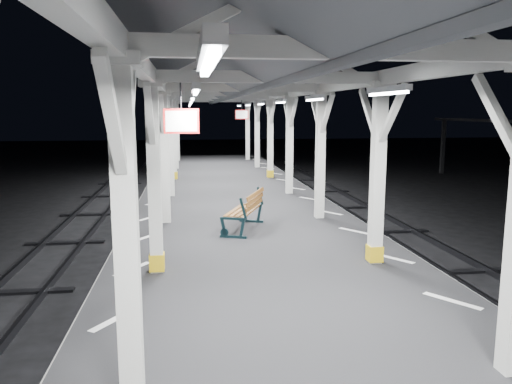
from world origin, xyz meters
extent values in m
plane|color=black|center=(0.00, 0.00, 0.00)|extent=(120.00, 120.00, 0.00)
cube|color=black|center=(0.00, 0.00, 0.50)|extent=(6.00, 50.00, 1.00)
cube|color=silver|center=(-2.45, 0.00, 1.00)|extent=(1.00, 48.00, 0.01)
cube|color=silver|center=(2.45, 0.00, 1.00)|extent=(1.00, 48.00, 0.01)
cube|color=silver|center=(-2.00, -2.00, 2.60)|extent=(0.22, 0.22, 3.20)
cube|color=silver|center=(-2.00, -2.00, 4.26)|extent=(0.40, 0.40, 0.12)
cube|color=silver|center=(-2.00, -1.45, 3.75)|extent=(0.10, 0.99, 0.99)
cube|color=silver|center=(-2.00, -2.55, 3.75)|extent=(0.10, 0.99, 0.99)
cube|color=silver|center=(-2.00, 2.00, 2.60)|extent=(0.22, 0.22, 3.20)
cube|color=silver|center=(-2.00, 2.00, 4.26)|extent=(0.40, 0.40, 0.12)
cube|color=gold|center=(-2.00, 2.00, 1.18)|extent=(0.26, 0.26, 0.30)
cube|color=silver|center=(-2.00, 2.55, 3.75)|extent=(0.10, 0.99, 0.99)
cube|color=silver|center=(-2.00, 1.45, 3.75)|extent=(0.10, 0.99, 0.99)
cube|color=silver|center=(-2.00, 6.00, 2.60)|extent=(0.22, 0.22, 3.20)
cube|color=silver|center=(-2.00, 6.00, 4.26)|extent=(0.40, 0.40, 0.12)
cube|color=silver|center=(-2.00, 6.55, 3.75)|extent=(0.10, 0.99, 0.99)
cube|color=silver|center=(-2.00, 5.45, 3.75)|extent=(0.10, 0.99, 0.99)
cube|color=silver|center=(-2.00, 10.00, 2.60)|extent=(0.22, 0.22, 3.20)
cube|color=silver|center=(-2.00, 10.00, 4.26)|extent=(0.40, 0.40, 0.12)
cube|color=silver|center=(-2.00, 10.55, 3.75)|extent=(0.10, 0.99, 0.99)
cube|color=silver|center=(-2.00, 9.45, 3.75)|extent=(0.10, 0.99, 0.99)
cube|color=silver|center=(-2.00, 14.00, 2.60)|extent=(0.22, 0.22, 3.20)
cube|color=silver|center=(-2.00, 14.00, 4.26)|extent=(0.40, 0.40, 0.12)
cube|color=gold|center=(-2.00, 14.00, 1.18)|extent=(0.26, 0.26, 0.30)
cube|color=silver|center=(-2.00, 14.55, 3.75)|extent=(0.10, 0.99, 0.99)
cube|color=silver|center=(-2.00, 13.45, 3.75)|extent=(0.10, 0.99, 0.99)
cube|color=silver|center=(-2.00, 18.00, 2.60)|extent=(0.22, 0.22, 3.20)
cube|color=silver|center=(-2.00, 18.00, 4.26)|extent=(0.40, 0.40, 0.12)
cube|color=silver|center=(-2.00, 18.55, 3.75)|extent=(0.10, 0.99, 0.99)
cube|color=silver|center=(-2.00, 17.45, 3.75)|extent=(0.10, 0.99, 0.99)
cube|color=silver|center=(-2.00, 22.00, 2.60)|extent=(0.22, 0.22, 3.20)
cube|color=silver|center=(-2.00, 22.00, 4.26)|extent=(0.40, 0.40, 0.12)
cube|color=silver|center=(-2.00, 22.55, 3.75)|extent=(0.10, 0.99, 0.99)
cube|color=silver|center=(-2.00, 21.45, 3.75)|extent=(0.10, 0.99, 0.99)
cube|color=silver|center=(2.00, -1.45, 3.75)|extent=(0.10, 0.99, 0.99)
cube|color=silver|center=(2.00, 2.00, 2.60)|extent=(0.22, 0.22, 3.20)
cube|color=silver|center=(2.00, 2.00, 4.26)|extent=(0.40, 0.40, 0.12)
cube|color=gold|center=(2.00, 2.00, 1.18)|extent=(0.26, 0.26, 0.30)
cube|color=silver|center=(2.00, 2.55, 3.75)|extent=(0.10, 0.99, 0.99)
cube|color=silver|center=(2.00, 1.45, 3.75)|extent=(0.10, 0.99, 0.99)
cube|color=silver|center=(2.00, 6.00, 2.60)|extent=(0.22, 0.22, 3.20)
cube|color=silver|center=(2.00, 6.00, 4.26)|extent=(0.40, 0.40, 0.12)
cube|color=silver|center=(2.00, 6.55, 3.75)|extent=(0.10, 0.99, 0.99)
cube|color=silver|center=(2.00, 5.45, 3.75)|extent=(0.10, 0.99, 0.99)
cube|color=silver|center=(2.00, 10.00, 2.60)|extent=(0.22, 0.22, 3.20)
cube|color=silver|center=(2.00, 10.00, 4.26)|extent=(0.40, 0.40, 0.12)
cube|color=silver|center=(2.00, 10.55, 3.75)|extent=(0.10, 0.99, 0.99)
cube|color=silver|center=(2.00, 9.45, 3.75)|extent=(0.10, 0.99, 0.99)
cube|color=silver|center=(2.00, 14.00, 2.60)|extent=(0.22, 0.22, 3.20)
cube|color=silver|center=(2.00, 14.00, 4.26)|extent=(0.40, 0.40, 0.12)
cube|color=gold|center=(2.00, 14.00, 1.18)|extent=(0.26, 0.26, 0.30)
cube|color=silver|center=(2.00, 14.55, 3.75)|extent=(0.10, 0.99, 0.99)
cube|color=silver|center=(2.00, 13.45, 3.75)|extent=(0.10, 0.99, 0.99)
cube|color=silver|center=(2.00, 18.00, 2.60)|extent=(0.22, 0.22, 3.20)
cube|color=silver|center=(2.00, 18.00, 4.26)|extent=(0.40, 0.40, 0.12)
cube|color=silver|center=(2.00, 18.55, 3.75)|extent=(0.10, 0.99, 0.99)
cube|color=silver|center=(2.00, 17.45, 3.75)|extent=(0.10, 0.99, 0.99)
cube|color=silver|center=(2.00, 22.00, 2.60)|extent=(0.22, 0.22, 3.20)
cube|color=silver|center=(2.00, 22.00, 4.26)|extent=(0.40, 0.40, 0.12)
cube|color=silver|center=(2.00, 22.55, 3.75)|extent=(0.10, 0.99, 0.99)
cube|color=silver|center=(2.00, 21.45, 3.75)|extent=(0.10, 0.99, 0.99)
cube|color=silver|center=(-2.00, 0.00, 4.38)|extent=(0.18, 48.00, 0.24)
cube|color=silver|center=(2.00, 0.00, 4.38)|extent=(0.18, 48.00, 0.24)
cube|color=silver|center=(0.00, -2.00, 4.38)|extent=(4.20, 0.14, 0.20)
cube|color=silver|center=(0.00, 2.00, 4.38)|extent=(4.20, 0.14, 0.20)
cube|color=silver|center=(0.00, 6.00, 4.38)|extent=(4.20, 0.14, 0.20)
cube|color=silver|center=(0.00, 10.00, 4.38)|extent=(4.20, 0.14, 0.20)
cube|color=silver|center=(0.00, 14.00, 4.38)|extent=(4.20, 0.14, 0.20)
cube|color=silver|center=(0.00, 18.00, 4.38)|extent=(4.20, 0.14, 0.20)
cube|color=silver|center=(0.00, 22.00, 4.38)|extent=(4.20, 0.14, 0.20)
cube|color=#494C51|center=(-1.30, 0.00, 4.92)|extent=(2.80, 49.00, 1.45)
cube|color=#494C51|center=(1.30, 0.00, 4.92)|extent=(2.80, 49.00, 1.45)
cube|color=silver|center=(-1.30, -4.00, 4.10)|extent=(0.10, 1.35, 0.08)
cube|color=white|center=(-1.30, -4.00, 4.05)|extent=(0.05, 1.25, 0.05)
cube|color=silver|center=(-1.30, 0.00, 4.10)|extent=(0.10, 1.35, 0.08)
cube|color=white|center=(-1.30, 0.00, 4.05)|extent=(0.05, 1.25, 0.05)
cube|color=silver|center=(-1.30, 4.00, 4.10)|extent=(0.10, 1.35, 0.08)
cube|color=white|center=(-1.30, 4.00, 4.05)|extent=(0.05, 1.25, 0.05)
cube|color=silver|center=(-1.30, 8.00, 4.10)|extent=(0.10, 1.35, 0.08)
cube|color=white|center=(-1.30, 8.00, 4.05)|extent=(0.05, 1.25, 0.05)
cube|color=silver|center=(-1.30, 12.00, 4.10)|extent=(0.10, 1.35, 0.08)
cube|color=white|center=(-1.30, 12.00, 4.05)|extent=(0.05, 1.25, 0.05)
cube|color=silver|center=(-1.30, 16.00, 4.10)|extent=(0.10, 1.35, 0.08)
cube|color=white|center=(-1.30, 16.00, 4.05)|extent=(0.05, 1.25, 0.05)
cube|color=silver|center=(-1.30, 20.00, 4.10)|extent=(0.10, 1.35, 0.08)
cube|color=white|center=(-1.30, 20.00, 4.05)|extent=(0.05, 1.25, 0.05)
cube|color=silver|center=(1.30, 0.00, 4.10)|extent=(0.10, 1.35, 0.08)
cube|color=white|center=(1.30, 0.00, 4.05)|extent=(0.05, 1.25, 0.05)
cube|color=silver|center=(1.30, 4.00, 4.10)|extent=(0.10, 1.35, 0.08)
cube|color=white|center=(1.30, 4.00, 4.05)|extent=(0.05, 1.25, 0.05)
cube|color=silver|center=(1.30, 8.00, 4.10)|extent=(0.10, 1.35, 0.08)
cube|color=white|center=(1.30, 8.00, 4.05)|extent=(0.05, 1.25, 0.05)
cube|color=silver|center=(1.30, 12.00, 4.10)|extent=(0.10, 1.35, 0.08)
cube|color=white|center=(1.30, 12.00, 4.05)|extent=(0.05, 1.25, 0.05)
cube|color=silver|center=(1.30, 16.00, 4.10)|extent=(0.10, 1.35, 0.08)
cube|color=white|center=(1.30, 16.00, 4.05)|extent=(0.05, 1.25, 0.05)
cube|color=silver|center=(1.30, 20.00, 4.10)|extent=(0.10, 1.35, 0.08)
cube|color=white|center=(1.30, 20.00, 4.05)|extent=(0.05, 1.25, 0.05)
cylinder|color=black|center=(-1.50, 0.57, 4.02)|extent=(0.02, 0.02, 0.36)
cube|color=red|center=(-1.50, 0.57, 3.67)|extent=(0.50, 0.03, 0.35)
cube|color=white|center=(-1.50, 0.57, 3.67)|extent=(0.44, 0.04, 0.29)
cylinder|color=black|center=(0.62, 12.27, 4.02)|extent=(0.02, 0.02, 0.36)
cube|color=red|center=(0.62, 12.27, 3.67)|extent=(0.50, 0.03, 0.35)
cube|color=white|center=(0.62, 12.27, 3.67)|extent=(0.44, 0.05, 0.29)
cube|color=black|center=(14.00, 22.00, 1.65)|extent=(0.20, 0.20, 3.30)
sphere|color=silver|center=(14.00, 16.00, 3.22)|extent=(0.20, 0.20, 0.20)
sphere|color=silver|center=(14.00, 22.00, 3.22)|extent=(0.20, 0.20, 0.20)
cube|color=black|center=(-0.45, 4.15, 1.03)|extent=(0.60, 0.28, 0.06)
cube|color=black|center=(-0.67, 4.23, 1.24)|extent=(0.17, 0.11, 0.48)
cube|color=black|center=(-0.26, 4.08, 1.24)|extent=(0.15, 0.10, 0.48)
cube|color=black|center=(-0.24, 4.07, 1.69)|extent=(0.18, 0.11, 0.45)
cube|color=black|center=(0.15, 5.70, 1.03)|extent=(0.60, 0.28, 0.06)
cube|color=black|center=(-0.07, 5.78, 1.24)|extent=(0.17, 0.11, 0.48)
cube|color=black|center=(0.34, 5.62, 1.24)|extent=(0.15, 0.10, 0.48)
cube|color=black|center=(0.36, 5.61, 1.69)|extent=(0.18, 0.11, 0.45)
cube|color=brown|center=(-0.35, 5.00, 1.47)|extent=(0.66, 1.50, 0.04)
cube|color=brown|center=(-0.22, 4.95, 1.47)|extent=(0.66, 1.50, 0.04)
cube|color=brown|center=(-0.10, 4.90, 1.47)|extent=(0.66, 1.50, 0.04)
cube|color=brown|center=(0.03, 4.85, 1.47)|extent=(0.66, 1.50, 0.04)
cube|color=brown|center=(0.10, 4.83, 1.61)|extent=(0.62, 1.49, 0.10)
cube|color=brown|center=(0.12, 4.82, 1.75)|extent=(0.62, 1.49, 0.10)
cube|color=brown|center=(0.14, 4.81, 1.88)|extent=(0.62, 1.49, 0.10)
camera|label=1|loc=(-1.41, -6.62, 3.81)|focal=35.00mm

